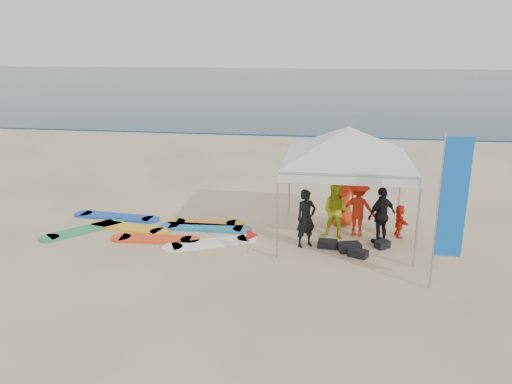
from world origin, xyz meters
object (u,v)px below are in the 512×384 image
at_px(person_black_b, 382,215).
at_px(person_seated, 400,221).
at_px(feather_flag, 452,200).
at_px(person_orange_b, 343,197).
at_px(person_orange_a, 358,208).
at_px(person_black_a, 306,218).
at_px(surfboard_spread, 157,229).
at_px(marker_pennant, 253,235).
at_px(canopy_tent, 349,127).
at_px(person_yellow, 336,212).

bearing_deg(person_black_b, person_seated, -174.05).
bearing_deg(feather_flag, person_seated, 100.44).
bearing_deg(person_orange_b, person_orange_a, 88.13).
height_order(person_orange_a, person_orange_b, person_orange_b).
relative_size(person_black_a, person_orange_a, 0.98).
distance_m(feather_flag, surfboard_spread, 8.03).
height_order(person_black_a, marker_pennant, person_black_a).
relative_size(person_black_b, canopy_tent, 0.33).
height_order(person_black_a, person_yellow, same).
distance_m(person_yellow, person_orange_b, 1.11).
height_order(person_yellow, person_orange_b, person_orange_b).
xyz_separation_m(person_orange_b, feather_flag, (2.11, -3.76, 1.18)).
relative_size(person_black_a, person_black_b, 1.00).
height_order(feather_flag, surfboard_spread, feather_flag).
distance_m(person_seated, canopy_tent, 3.04).
height_order(person_orange_a, canopy_tent, canopy_tent).
bearing_deg(person_orange_b, person_black_b, 98.02).
distance_m(person_black_b, canopy_tent, 2.50).
height_order(person_black_a, canopy_tent, canopy_tent).
bearing_deg(surfboard_spread, person_black_a, -6.81).
bearing_deg(surfboard_spread, person_seated, 4.69).
bearing_deg(marker_pennant, person_yellow, 33.52).
distance_m(person_black_a, marker_pennant, 1.50).
bearing_deg(feather_flag, person_black_b, 113.86).
xyz_separation_m(person_orange_a, feather_flag, (1.70, -3.01, 1.25)).
bearing_deg(person_seated, feather_flag, -178.25).
xyz_separation_m(person_black_a, marker_pennant, (-1.30, -0.69, -0.28)).
height_order(canopy_tent, marker_pennant, canopy_tent).
bearing_deg(person_seated, person_black_b, 125.90).
bearing_deg(person_seated, marker_pennant, 106.11).
bearing_deg(feather_flag, person_orange_a, 119.41).
relative_size(person_black_a, surfboard_spread, 0.27).
bearing_deg(feather_flag, surfboard_spread, 161.25).
height_order(marker_pennant, surfboard_spread, marker_pennant).
xyz_separation_m(person_orange_a, person_black_b, (0.58, -0.50, -0.01)).
height_order(canopy_tent, feather_flag, canopy_tent).
relative_size(person_orange_b, canopy_tent, 0.37).
xyz_separation_m(person_black_a, person_seated, (2.51, 1.07, -0.31)).
xyz_separation_m(person_orange_b, marker_pennant, (-2.27, -2.46, -0.36)).
bearing_deg(person_orange_a, person_yellow, 42.66).
bearing_deg(feather_flag, person_yellow, 130.84).
relative_size(person_yellow, person_black_b, 1.00).
relative_size(person_yellow, surfboard_spread, 0.27).
xyz_separation_m(feather_flag, marker_pennant, (-4.38, 1.30, -1.54)).
relative_size(person_orange_a, canopy_tent, 0.34).
height_order(person_orange_b, person_seated, person_orange_b).
distance_m(person_orange_a, marker_pennant, 3.19).
xyz_separation_m(person_seated, feather_flag, (0.56, -3.06, 1.58)).
distance_m(person_orange_b, person_seated, 1.74).
height_order(person_black_b, person_seated, person_black_b).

